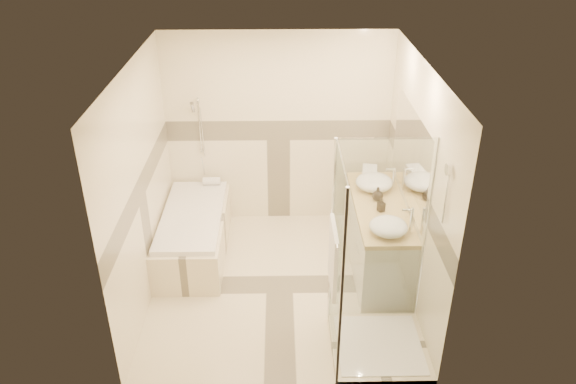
{
  "coord_description": "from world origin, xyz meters",
  "views": [
    {
      "loc": [
        0.01,
        -5.05,
        3.94
      ],
      "look_at": [
        0.1,
        0.25,
        1.05
      ],
      "focal_mm": 35.0,
      "sensor_mm": 36.0,
      "label": 1
    }
  ],
  "objects_px": {
    "vessel_sink_near": "(374,182)",
    "amenity_bottle_a": "(381,205)",
    "shower_enclosure": "(369,305)",
    "vessel_sink_far": "(388,227)",
    "vanity": "(378,237)",
    "bathtub": "(194,231)",
    "amenity_bottle_b": "(378,194)"
  },
  "relations": [
    {
      "from": "vessel_sink_near",
      "to": "amenity_bottle_b",
      "type": "xyz_separation_m",
      "value": [
        0.0,
        -0.27,
        -0.01
      ]
    },
    {
      "from": "vanity",
      "to": "bathtub",
      "type": "bearing_deg",
      "value": 170.75
    },
    {
      "from": "vessel_sink_near",
      "to": "vessel_sink_far",
      "type": "relative_size",
      "value": 1.1
    },
    {
      "from": "vanity",
      "to": "amenity_bottle_b",
      "type": "height_order",
      "value": "amenity_bottle_b"
    },
    {
      "from": "vessel_sink_far",
      "to": "amenity_bottle_b",
      "type": "xyz_separation_m",
      "value": [
        0.0,
        0.68,
        0.0
      ]
    },
    {
      "from": "bathtub",
      "to": "shower_enclosure",
      "type": "relative_size",
      "value": 0.83
    },
    {
      "from": "amenity_bottle_b",
      "to": "shower_enclosure",
      "type": "bearing_deg",
      "value": -101.16
    },
    {
      "from": "shower_enclosure",
      "to": "vessel_sink_far",
      "type": "bearing_deg",
      "value": 68.62
    },
    {
      "from": "bathtub",
      "to": "amenity_bottle_b",
      "type": "height_order",
      "value": "amenity_bottle_b"
    },
    {
      "from": "shower_enclosure",
      "to": "vessel_sink_near",
      "type": "xyz_separation_m",
      "value": [
        0.27,
        1.65,
        0.43
      ]
    },
    {
      "from": "vessel_sink_far",
      "to": "amenity_bottle_b",
      "type": "relative_size",
      "value": 2.46
    },
    {
      "from": "shower_enclosure",
      "to": "vessel_sink_near",
      "type": "distance_m",
      "value": 1.73
    },
    {
      "from": "amenity_bottle_b",
      "to": "vanity",
      "type": "bearing_deg",
      "value": -79.83
    },
    {
      "from": "vanity",
      "to": "shower_enclosure",
      "type": "bearing_deg",
      "value": -102.97
    },
    {
      "from": "vessel_sink_near",
      "to": "vessel_sink_far",
      "type": "height_order",
      "value": "vessel_sink_near"
    },
    {
      "from": "vessel_sink_near",
      "to": "bathtub",
      "type": "bearing_deg",
      "value": -179.23
    },
    {
      "from": "vessel_sink_far",
      "to": "amenity_bottle_a",
      "type": "distance_m",
      "value": 0.44
    },
    {
      "from": "vanity",
      "to": "vessel_sink_near",
      "type": "bearing_deg",
      "value": 93.02
    },
    {
      "from": "bathtub",
      "to": "shower_enclosure",
      "type": "height_order",
      "value": "shower_enclosure"
    },
    {
      "from": "shower_enclosure",
      "to": "vessel_sink_near",
      "type": "bearing_deg",
      "value": 80.61
    },
    {
      "from": "shower_enclosure",
      "to": "amenity_bottle_a",
      "type": "distance_m",
      "value": 1.25
    },
    {
      "from": "bathtub",
      "to": "vessel_sink_far",
      "type": "bearing_deg",
      "value": -23.44
    },
    {
      "from": "vanity",
      "to": "vessel_sink_far",
      "type": "xyz_separation_m",
      "value": [
        -0.02,
        -0.57,
        0.5
      ]
    },
    {
      "from": "shower_enclosure",
      "to": "vessel_sink_near",
      "type": "height_order",
      "value": "shower_enclosure"
    },
    {
      "from": "shower_enclosure",
      "to": "amenity_bottle_a",
      "type": "relative_size",
      "value": 13.29
    },
    {
      "from": "shower_enclosure",
      "to": "amenity_bottle_a",
      "type": "xyz_separation_m",
      "value": [
        0.27,
        1.14,
        0.42
      ]
    },
    {
      "from": "shower_enclosure",
      "to": "vessel_sink_far",
      "type": "height_order",
      "value": "shower_enclosure"
    },
    {
      "from": "vessel_sink_near",
      "to": "amenity_bottle_a",
      "type": "distance_m",
      "value": 0.51
    },
    {
      "from": "bathtub",
      "to": "amenity_bottle_a",
      "type": "distance_m",
      "value": 2.27
    },
    {
      "from": "vessel_sink_far",
      "to": "vanity",
      "type": "bearing_deg",
      "value": 88.01
    },
    {
      "from": "vessel_sink_near",
      "to": "amenity_bottle_a",
      "type": "bearing_deg",
      "value": -90.0
    },
    {
      "from": "shower_enclosure",
      "to": "amenity_bottle_a",
      "type": "bearing_deg",
      "value": 76.55
    }
  ]
}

